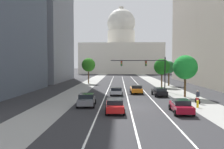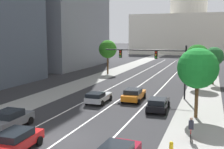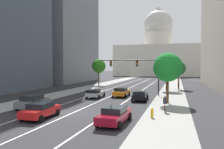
{
  "view_description": "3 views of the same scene",
  "coord_description": "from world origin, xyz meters",
  "px_view_note": "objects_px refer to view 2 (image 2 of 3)",
  "views": [
    {
      "loc": [
        -1.29,
        -28.14,
        5.15
      ],
      "look_at": [
        -2.51,
        14.25,
        3.26
      ],
      "focal_mm": 38.42,
      "sensor_mm": 36.0,
      "label": 1
    },
    {
      "loc": [
        10.1,
        -17.18,
        7.59
      ],
      "look_at": [
        -1.52,
        15.19,
        2.74
      ],
      "focal_mm": 44.64,
      "sensor_mm": 36.0,
      "label": 2
    },
    {
      "loc": [
        10.1,
        -20.82,
        4.65
      ],
      "look_at": [
        -2.49,
        23.0,
        3.14
      ],
      "focal_mm": 36.32,
      "sensor_mm": 36.0,
      "label": 3
    }
  ],
  "objects_px": {
    "street_tree_near_left": "(108,49)",
    "car_red": "(15,141)",
    "car_silver": "(98,97)",
    "cyclist": "(191,129)",
    "capitol_building": "(188,26)",
    "car_orange": "(134,94)",
    "fire_hydrant": "(171,148)",
    "car_gray": "(10,119)",
    "car_black": "(158,104)",
    "traffic_signal_mast": "(157,60)",
    "street_tree_far_right": "(214,57)",
    "street_tree_mid_right": "(197,57)",
    "street_tree_near_right": "(198,68)"
  },
  "relations": [
    {
      "from": "street_tree_near_left",
      "to": "car_red",
      "type": "bearing_deg",
      "value": -78.6
    },
    {
      "from": "car_silver",
      "to": "cyclist",
      "type": "bearing_deg",
      "value": -128.53
    },
    {
      "from": "capitol_building",
      "to": "street_tree_near_left",
      "type": "bearing_deg",
      "value": -97.34
    },
    {
      "from": "car_orange",
      "to": "fire_hydrant",
      "type": "height_order",
      "value": "car_orange"
    },
    {
      "from": "car_silver",
      "to": "street_tree_near_left",
      "type": "relative_size",
      "value": 0.63
    },
    {
      "from": "capitol_building",
      "to": "fire_hydrant",
      "type": "bearing_deg",
      "value": -85.7
    },
    {
      "from": "car_gray",
      "to": "street_tree_near_left",
      "type": "xyz_separation_m",
      "value": [
        -4.01,
        33.44,
        4.08
      ]
    },
    {
      "from": "car_black",
      "to": "street_tree_near_left",
      "type": "distance_m",
      "value": 28.26
    },
    {
      "from": "car_orange",
      "to": "street_tree_near_left",
      "type": "height_order",
      "value": "street_tree_near_left"
    },
    {
      "from": "car_gray",
      "to": "street_tree_near_left",
      "type": "relative_size",
      "value": 0.64
    },
    {
      "from": "car_red",
      "to": "street_tree_near_left",
      "type": "xyz_separation_m",
      "value": [
        -7.49,
        37.16,
        4.11
      ]
    },
    {
      "from": "car_silver",
      "to": "traffic_signal_mast",
      "type": "xyz_separation_m",
      "value": [
        5.62,
        5.3,
        3.92
      ]
    },
    {
      "from": "car_orange",
      "to": "street_tree_far_right",
      "type": "bearing_deg",
      "value": -31.09
    },
    {
      "from": "traffic_signal_mast",
      "to": "street_tree_mid_right",
      "type": "distance_m",
      "value": 9.39
    },
    {
      "from": "car_silver",
      "to": "street_tree_near_left",
      "type": "height_order",
      "value": "street_tree_near_left"
    },
    {
      "from": "car_black",
      "to": "street_tree_mid_right",
      "type": "bearing_deg",
      "value": -13.57
    },
    {
      "from": "fire_hydrant",
      "to": "street_tree_near_left",
      "type": "relative_size",
      "value": 0.14
    },
    {
      "from": "capitol_building",
      "to": "street_tree_far_right",
      "type": "xyz_separation_m",
      "value": [
        10.45,
        -77.32,
        -7.34
      ]
    },
    {
      "from": "car_orange",
      "to": "street_tree_mid_right",
      "type": "xyz_separation_m",
      "value": [
        6.42,
        11.19,
        3.75
      ]
    },
    {
      "from": "car_orange",
      "to": "capitol_building",
      "type": "bearing_deg",
      "value": 0.4
    },
    {
      "from": "traffic_signal_mast",
      "to": "street_tree_near_right",
      "type": "height_order",
      "value": "street_tree_near_right"
    },
    {
      "from": "car_black",
      "to": "street_tree_far_right",
      "type": "bearing_deg",
      "value": -18.2
    },
    {
      "from": "car_gray",
      "to": "street_tree_mid_right",
      "type": "xyz_separation_m",
      "value": [
        13.37,
        24.08,
        3.71
      ]
    },
    {
      "from": "capitol_building",
      "to": "street_tree_mid_right",
      "type": "height_order",
      "value": "capitol_building"
    },
    {
      "from": "car_red",
      "to": "car_gray",
      "type": "bearing_deg",
      "value": 40.46
    },
    {
      "from": "capitol_building",
      "to": "street_tree_mid_right",
      "type": "distance_m",
      "value": 81.69
    },
    {
      "from": "car_black",
      "to": "fire_hydrant",
      "type": "height_order",
      "value": "car_black"
    },
    {
      "from": "car_black",
      "to": "street_tree_near_left",
      "type": "bearing_deg",
      "value": 28.95
    },
    {
      "from": "car_silver",
      "to": "car_orange",
      "type": "xyz_separation_m",
      "value": [
        3.47,
        2.47,
        0.06
      ]
    },
    {
      "from": "car_silver",
      "to": "street_tree_far_right",
      "type": "distance_m",
      "value": 21.48
    },
    {
      "from": "street_tree_near_left",
      "to": "capitol_building",
      "type": "bearing_deg",
      "value": 82.66
    },
    {
      "from": "fire_hydrant",
      "to": "street_tree_mid_right",
      "type": "relative_size",
      "value": 0.14
    },
    {
      "from": "street_tree_near_left",
      "to": "street_tree_near_right",
      "type": "relative_size",
      "value": 1.03
    },
    {
      "from": "car_gray",
      "to": "street_tree_near_right",
      "type": "bearing_deg",
      "value": -61.5
    },
    {
      "from": "street_tree_mid_right",
      "to": "street_tree_near_right",
      "type": "height_order",
      "value": "street_tree_near_right"
    },
    {
      "from": "car_gray",
      "to": "fire_hydrant",
      "type": "height_order",
      "value": "car_gray"
    },
    {
      "from": "street_tree_far_right",
      "to": "capitol_building",
      "type": "bearing_deg",
      "value": 97.7
    },
    {
      "from": "street_tree_near_right",
      "to": "traffic_signal_mast",
      "type": "bearing_deg",
      "value": 124.76
    },
    {
      "from": "cyclist",
      "to": "street_tree_mid_right",
      "type": "distance_m",
      "value": 22.08
    },
    {
      "from": "street_tree_near_left",
      "to": "street_tree_near_right",
      "type": "xyz_separation_m",
      "value": [
        18.19,
        -25.04,
        -0.27
      ]
    },
    {
      "from": "street_tree_mid_right",
      "to": "cyclist",
      "type": "bearing_deg",
      "value": -87.97
    },
    {
      "from": "capitol_building",
      "to": "street_tree_near_right",
      "type": "bearing_deg",
      "value": -84.7
    },
    {
      "from": "car_silver",
      "to": "car_red",
      "type": "bearing_deg",
      "value": 178.69
    },
    {
      "from": "car_black",
      "to": "street_tree_near_right",
      "type": "relative_size",
      "value": 0.71
    },
    {
      "from": "car_gray",
      "to": "traffic_signal_mast",
      "type": "height_order",
      "value": "traffic_signal_mast"
    },
    {
      "from": "car_black",
      "to": "street_tree_far_right",
      "type": "xyz_separation_m",
      "value": [
        5.23,
        18.21,
        3.62
      ]
    },
    {
      "from": "car_orange",
      "to": "street_tree_near_left",
      "type": "distance_m",
      "value": 23.66
    },
    {
      "from": "street_tree_near_left",
      "to": "car_gray",
      "type": "bearing_deg",
      "value": -83.15
    },
    {
      "from": "traffic_signal_mast",
      "to": "car_black",
      "type": "bearing_deg",
      "value": -77.82
    },
    {
      "from": "fire_hydrant",
      "to": "street_tree_mid_right",
      "type": "distance_m",
      "value": 25.13
    }
  ]
}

